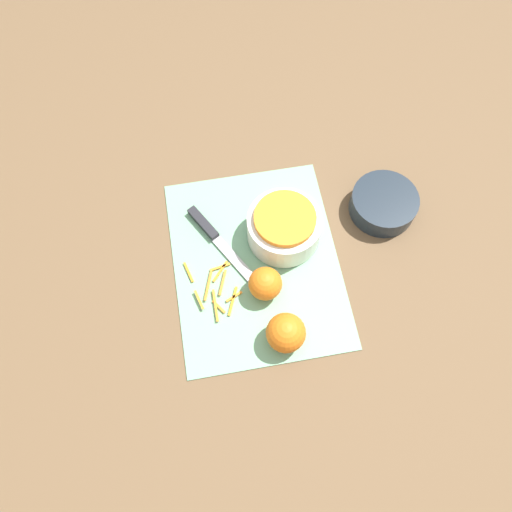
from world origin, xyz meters
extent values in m
plane|color=brown|center=(0.00, 0.00, 0.00)|extent=(4.00, 4.00, 0.00)
cube|color=#75AD84|center=(0.00, 0.00, 0.00)|extent=(0.47, 0.37, 0.01)
cylinder|color=silver|center=(-0.05, 0.07, 0.04)|extent=(0.16, 0.16, 0.07)
cylinder|color=orange|center=(-0.05, 0.07, 0.08)|extent=(0.14, 0.14, 0.02)
cylinder|color=#1E2833|center=(-0.08, 0.31, 0.03)|extent=(0.15, 0.15, 0.05)
cube|color=#232328|center=(-0.11, -0.10, 0.01)|extent=(0.09, 0.06, 0.02)
cube|color=#B2B2B7|center=(-0.01, -0.05, 0.01)|extent=(0.13, 0.09, 0.00)
sphere|color=orange|center=(0.07, 0.01, 0.04)|extent=(0.07, 0.07, 0.07)
sphere|color=orange|center=(0.18, 0.03, 0.05)|extent=(0.08, 0.08, 0.08)
cube|color=orange|center=(0.00, -0.08, 0.01)|extent=(0.01, 0.05, 0.00)
cube|color=orange|center=(0.09, -0.10, 0.01)|extent=(0.07, 0.01, 0.00)
cube|color=orange|center=(0.01, -0.08, 0.01)|extent=(0.05, 0.04, 0.00)
cube|color=orange|center=(0.09, -0.10, 0.01)|extent=(0.03, 0.03, 0.00)
cube|color=orange|center=(0.07, -0.06, 0.01)|extent=(0.02, 0.04, 0.00)
cube|color=orange|center=(0.04, -0.11, 0.01)|extent=(0.07, 0.03, 0.00)
cube|color=orange|center=(0.00, -0.15, 0.01)|extent=(0.05, 0.02, 0.00)
cube|color=orange|center=(0.07, -0.14, 0.01)|extent=(0.05, 0.02, 0.00)
cube|color=orange|center=(0.04, -0.08, 0.01)|extent=(0.06, 0.03, 0.00)
cube|color=orange|center=(0.08, -0.07, 0.01)|extent=(0.06, 0.03, 0.00)
camera|label=1|loc=(0.44, -0.08, 1.03)|focal=35.00mm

